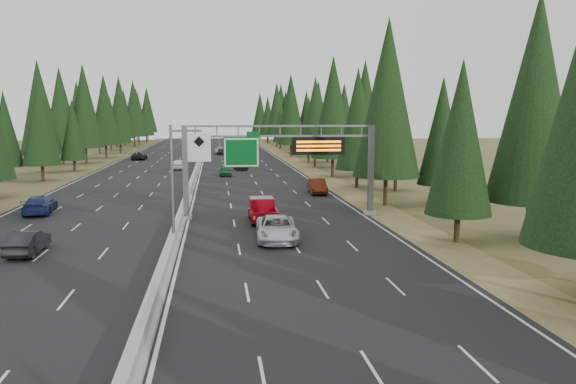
% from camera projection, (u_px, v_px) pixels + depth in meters
% --- Properties ---
extents(road, '(32.00, 260.00, 0.08)m').
position_uv_depth(road, '(198.00, 169.00, 91.26)').
color(road, black).
rests_on(road, ground).
extents(shoulder_right, '(3.60, 260.00, 0.06)m').
position_uv_depth(shoulder_right, '(306.00, 168.00, 93.54)').
color(shoulder_right, olive).
rests_on(shoulder_right, ground).
extents(shoulder_left, '(3.60, 260.00, 0.06)m').
position_uv_depth(shoulder_left, '(84.00, 171.00, 88.98)').
color(shoulder_left, '#4E4C24').
rests_on(shoulder_left, ground).
extents(median_barrier, '(0.70, 260.00, 0.85)m').
position_uv_depth(median_barrier, '(198.00, 167.00, 91.21)').
color(median_barrier, '#9A9A94').
rests_on(median_barrier, road).
extents(sign_gantry, '(16.75, 0.98, 7.80)m').
position_uv_depth(sign_gantry, '(288.00, 156.00, 47.37)').
color(sign_gantry, slate).
rests_on(sign_gantry, road).
extents(hov_sign_pole, '(2.80, 0.50, 8.00)m').
position_uv_depth(hov_sign_pole, '(181.00, 176.00, 36.63)').
color(hov_sign_pole, slate).
rests_on(hov_sign_pole, road).
extents(tree_row_right, '(11.92, 244.57, 18.79)m').
position_uv_depth(tree_row_right, '(329.00, 112.00, 93.55)').
color(tree_row_right, black).
rests_on(tree_row_right, ground).
extents(tree_row_left, '(11.96, 242.43, 18.90)m').
position_uv_depth(tree_row_left, '(59.00, 110.00, 90.35)').
color(tree_row_left, black).
rests_on(tree_row_left, ground).
extents(silver_minivan, '(3.11, 6.17, 1.68)m').
position_uv_depth(silver_minivan, '(277.00, 229.00, 38.75)').
color(silver_minivan, silver).
rests_on(silver_minivan, road).
extents(red_pickup, '(2.06, 5.78, 1.88)m').
position_uv_depth(red_pickup, '(262.00, 208.00, 45.96)').
color(red_pickup, black).
rests_on(red_pickup, road).
extents(car_ahead_green, '(1.74, 4.03, 1.35)m').
position_uv_depth(car_ahead_green, '(225.00, 171.00, 80.56)').
color(car_ahead_green, '#13532D').
rests_on(car_ahead_green, road).
extents(car_ahead_dkred, '(1.97, 5.03, 1.63)m').
position_uv_depth(car_ahead_dkred, '(317.00, 186.00, 62.32)').
color(car_ahead_dkred, '#50190B').
rests_on(car_ahead_dkred, road).
extents(car_ahead_dkgrey, '(2.38, 4.99, 1.40)m').
position_uv_depth(car_ahead_dkgrey, '(241.00, 165.00, 90.10)').
color(car_ahead_dkgrey, black).
rests_on(car_ahead_dkgrey, road).
extents(car_ahead_white, '(2.86, 5.61, 1.52)m').
position_uv_depth(car_ahead_white, '(221.00, 150.00, 128.64)').
color(car_ahead_white, silver).
rests_on(car_ahead_white, road).
extents(car_ahead_far, '(1.68, 4.13, 1.40)m').
position_uv_depth(car_ahead_far, '(221.00, 152.00, 125.37)').
color(car_ahead_far, black).
rests_on(car_ahead_far, road).
extents(car_onc_near, '(1.65, 4.55, 1.49)m').
position_uv_depth(car_onc_near, '(28.00, 242.00, 34.99)').
color(car_onc_near, black).
rests_on(car_onc_near, road).
extents(car_onc_blue, '(2.71, 5.68, 1.60)m').
position_uv_depth(car_onc_blue, '(40.00, 205.00, 49.40)').
color(car_onc_blue, navy).
rests_on(car_onc_blue, road).
extents(car_onc_white, '(2.35, 4.99, 1.65)m').
position_uv_depth(car_onc_white, '(179.00, 164.00, 90.51)').
color(car_onc_white, white).
rests_on(car_onc_white, road).
extents(car_onc_far, '(2.62, 5.68, 1.58)m').
position_uv_depth(car_onc_far, '(140.00, 156.00, 111.02)').
color(car_onc_far, black).
rests_on(car_onc_far, road).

